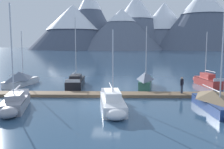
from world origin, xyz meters
name	(u,v)px	position (x,y,z in m)	size (l,w,h in m)	color
ground_plane	(106,105)	(0.00, 0.00, 0.00)	(700.00, 700.00, 0.00)	#2D4C6B
mountain_west_summit	(73,26)	(-56.62, 224.02, 23.52)	(87.71, 87.71, 43.89)	#424C60
mountain_central_massif	(90,18)	(-41.80, 238.93, 32.38)	(64.20, 64.20, 62.81)	#4C566B
mountain_shoulder_ridge	(122,29)	(-7.98, 214.41, 19.55)	(79.24, 79.24, 38.19)	slate
mountain_east_summit	(136,20)	(5.89, 242.82, 29.74)	(77.16, 77.16, 56.65)	slate
mountain_rear_spur	(164,24)	(34.86, 244.55, 25.95)	(75.31, 75.31, 48.27)	slate
mountain_north_horn	(203,18)	(68.26, 223.01, 30.12)	(92.64, 92.64, 57.67)	#4C566B
dock	(110,94)	(0.00, 4.00, 0.15)	(28.64, 3.63, 0.30)	brown
sailboat_nearest_berth	(22,79)	(-12.10, 9.56, 0.88)	(2.54, 7.33, 7.01)	silver
sailboat_second_berth	(14,104)	(-7.28, -2.33, 0.57)	(3.00, 6.06, 8.55)	#93939E
sailboat_mid_dock_port	(76,81)	(-5.00, 9.94, 0.61)	(2.61, 7.64, 8.74)	black
sailboat_mid_dock_starboard	(113,102)	(0.65, -1.37, 0.58)	(2.80, 7.32, 6.52)	white
sailboat_far_berth	(146,80)	(3.92, 9.48, 0.97)	(2.07, 6.99, 7.55)	#336B56
sailboat_outer_slip	(217,102)	(9.01, -1.23, 0.73)	(2.50, 7.62, 9.01)	navy
sailboat_end_of_dock	(206,80)	(11.83, 11.57, 0.65)	(2.38, 6.64, 6.93)	#B2332D
person_on_dock	(182,84)	(7.39, 4.53, 1.26)	(0.39, 0.52, 1.69)	#384256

